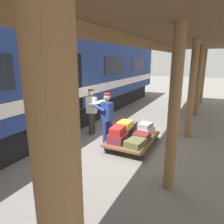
% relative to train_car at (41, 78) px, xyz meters
% --- Properties ---
extents(ground_plane, '(60.00, 60.00, 0.00)m').
position_rel_train_car_xyz_m(ground_plane, '(-3.36, 0.00, -2.06)').
color(ground_plane, slate).
extents(platform_canopy, '(3.20, 17.79, 3.56)m').
position_rel_train_car_xyz_m(platform_canopy, '(-5.19, 0.00, 1.22)').
color(platform_canopy, brown).
rests_on(platform_canopy, ground_plane).
extents(train_car, '(3.03, 19.40, 4.00)m').
position_rel_train_car_xyz_m(train_car, '(0.00, 0.00, 0.00)').
color(train_car, navy).
rests_on(train_car, ground_plane).
extents(luggage_cart, '(1.29, 1.96, 0.29)m').
position_rel_train_car_xyz_m(luggage_cart, '(-3.76, -0.03, -1.81)').
color(luggage_cart, brown).
rests_on(luggage_cart, ground_plane).
extents(suitcase_cream_canvas, '(0.45, 0.65, 0.21)m').
position_rel_train_car_xyz_m(suitcase_cream_canvas, '(-4.04, -0.57, -1.66)').
color(suitcase_cream_canvas, beige).
rests_on(suitcase_cream_canvas, luggage_cart).
extents(suitcase_brown_leather, '(0.45, 0.58, 0.16)m').
position_rel_train_car_xyz_m(suitcase_brown_leather, '(-3.47, -0.57, -1.69)').
color(suitcase_brown_leather, brown).
rests_on(suitcase_brown_leather, luggage_cart).
extents(suitcase_burgundy_valise, '(0.47, 0.58, 0.27)m').
position_rel_train_car_xyz_m(suitcase_burgundy_valise, '(-3.47, 0.51, -1.63)').
color(suitcase_burgundy_valise, maroon).
rests_on(suitcase_burgundy_valise, luggage_cart).
extents(suitcase_navy_fabric, '(0.45, 0.64, 0.29)m').
position_rel_train_car_xyz_m(suitcase_navy_fabric, '(-3.47, -0.03, -1.63)').
color(suitcase_navy_fabric, navy).
rests_on(suitcase_navy_fabric, luggage_cart).
extents(suitcase_maroon_trunk, '(0.50, 0.53, 0.21)m').
position_rel_train_car_xyz_m(suitcase_maroon_trunk, '(-4.04, -0.03, -1.67)').
color(suitcase_maroon_trunk, maroon).
rests_on(suitcase_maroon_trunk, luggage_cart).
extents(suitcase_olive_duffel, '(0.56, 0.67, 0.18)m').
position_rel_train_car_xyz_m(suitcase_olive_duffel, '(-4.04, 0.51, -1.68)').
color(suitcase_olive_duffel, brown).
rests_on(suitcase_olive_duffel, luggage_cart).
extents(suitcase_red_plastic, '(0.38, 0.57, 0.22)m').
position_rel_train_car_xyz_m(suitcase_red_plastic, '(-3.46, 0.50, -1.39)').
color(suitcase_red_plastic, '#AD231E').
rests_on(suitcase_red_plastic, suitcase_burgundy_valise).
extents(suitcase_gray_aluminum, '(0.43, 0.52, 0.18)m').
position_rel_train_car_xyz_m(suitcase_gray_aluminum, '(-4.01, -0.54, -1.47)').
color(suitcase_gray_aluminum, '#9EA0A5').
rests_on(suitcase_gray_aluminum, suitcase_cream_canvas).
extents(suitcase_slate_roller, '(0.37, 0.38, 0.17)m').
position_rel_train_car_xyz_m(suitcase_slate_roller, '(-3.47, -0.60, -1.52)').
color(suitcase_slate_roller, '#4C515B').
rests_on(suitcase_slate_roller, suitcase_brown_leather).
extents(suitcase_yellow_case, '(0.40, 0.53, 0.22)m').
position_rel_train_car_xyz_m(suitcase_yellow_case, '(-3.48, -0.03, -1.37)').
color(suitcase_yellow_case, gold).
rests_on(suitcase_yellow_case, suitcase_navy_fabric).
extents(porter_in_overalls, '(0.73, 0.56, 1.70)m').
position_rel_train_car_xyz_m(porter_in_overalls, '(-2.90, 0.14, -1.14)').
color(porter_in_overalls, navy).
rests_on(porter_in_overalls, ground_plane).
extents(porter_by_door, '(0.71, 0.51, 1.70)m').
position_rel_train_car_xyz_m(porter_by_door, '(-1.99, -0.43, -1.14)').
color(porter_by_door, '#332D28').
rests_on(porter_by_door, ground_plane).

